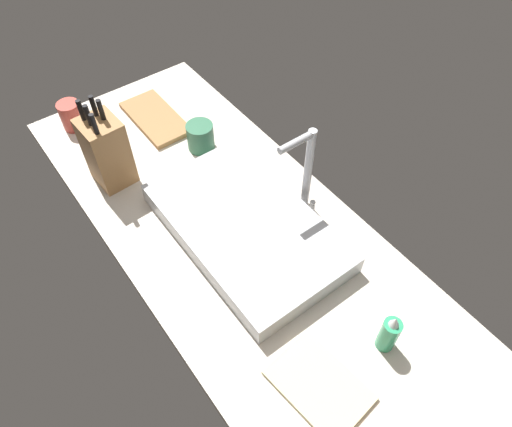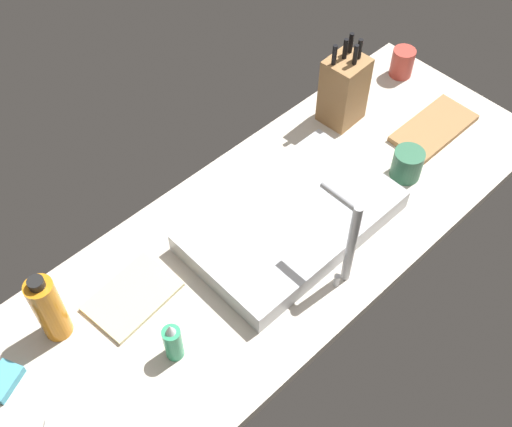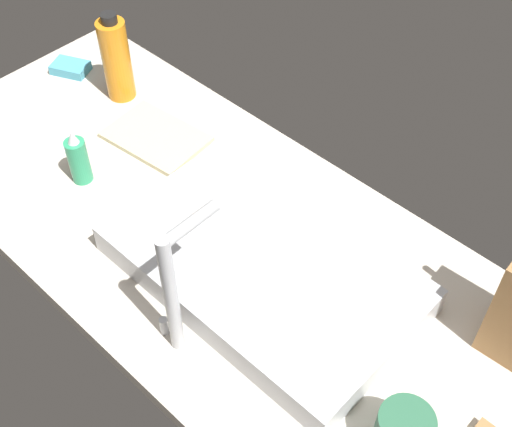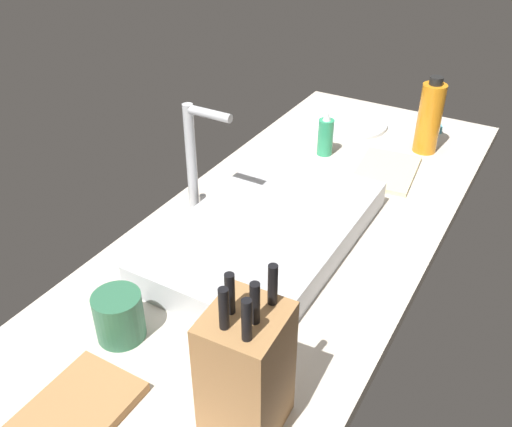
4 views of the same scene
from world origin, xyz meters
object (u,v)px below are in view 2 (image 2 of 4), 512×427
Objects in this scene: knife_block at (344,90)px; dish_sponge at (3,381)px; faucet at (349,237)px; ceramic_cup at (402,63)px; dish_towel at (132,296)px; cutting_board at (434,128)px; soap_bottle at (173,342)px; dinner_plate at (102,422)px; sink_basin at (292,221)px; coffee_mug at (407,164)px; water_bottle at (49,308)px.

knife_block reaches higher than dish_sponge.
faucet is 2.93× the size of ceramic_cup.
cutting_board is at bearing 171.25° from dish_towel.
soap_bottle is 0.53× the size of dinner_plate.
soap_bottle is 0.60× the size of dish_towel.
knife_block is 1.02× the size of cutting_board.
sink_basin is 23.78cm from faucet.
dinner_plate is at bearing 115.23° from dish_sponge.
coffee_mug reaches higher than dish_sponge.
cutting_board is 141.25cm from dish_sponge.
dish_towel is 35.42cm from dish_sponge.
cutting_board is (-60.98, -15.81, -15.58)cm from faucet.
faucet is 56.43cm from dish_towel.
faucet is at bearing 156.75° from dish_sponge.
faucet is at bearing 14.71° from coffee_mug.
water_bottle is 21.57cm from dish_towel.
soap_bottle is 1.36× the size of ceramic_cup.
ceramic_cup is (-74.66, -39.96, -11.56)cm from faucet.
faucet is 3.20× the size of dish_sponge.
water_bottle is 105.32cm from coffee_mug.
ceramic_cup reaches higher than dish_towel.
sink_basin is at bearing 22.38° from knife_block.
sink_basin is 47.59cm from soap_bottle.
ceramic_cup is (-13.68, -24.15, 4.02)cm from cutting_board.
water_bottle is (63.61, -17.39, 7.32)cm from sink_basin.
water_bottle reaches higher than coffee_mug.
knife_block reaches higher than faucet.
cutting_board is at bearing -178.23° from soap_bottle.
water_bottle is (62.21, -37.04, -6.00)cm from faucet.
dish_sponge is at bearing -23.25° from faucet.
soap_bottle is 123.33cm from ceramic_cup.
cutting_board is 1.13× the size of dinner_plate.
dish_towel is 118.74cm from ceramic_cup.
water_bottle is at bearing -55.86° from soap_bottle.
dinner_plate is 145.78cm from ceramic_cup.
sink_basin is 46.84cm from dish_towel.
faucet is 87.43cm from dish_sponge.
coffee_mug is at bearing 168.74° from dish_sponge.
ceramic_cup is 1.09× the size of dish_sponge.
water_bottle is at bearing -169.71° from dish_sponge.
coffee_mug is 1.03× the size of dish_sponge.
sink_basin is 2.30× the size of dinner_plate.
faucet is at bearing 143.86° from dish_towel.
dish_sponge reaches higher than cutting_board.
faucet is 59.55cm from knife_block.
cutting_board is 3.05× the size of coffee_mug.
dinner_plate is (129.04, 5.23, -0.30)cm from cutting_board.
sink_basin is 4.31× the size of soap_bottle.
dish_sponge is (118.59, -23.61, -3.45)cm from coffee_mug.
faucet is at bearing 85.93° from sink_basin.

